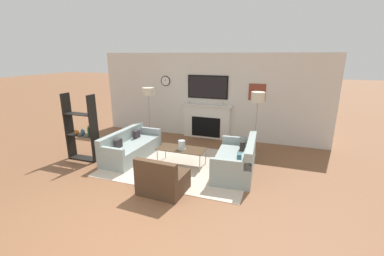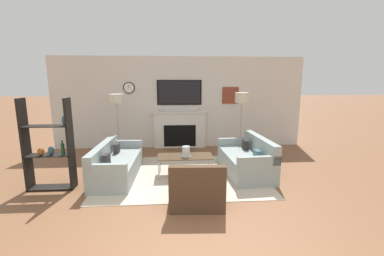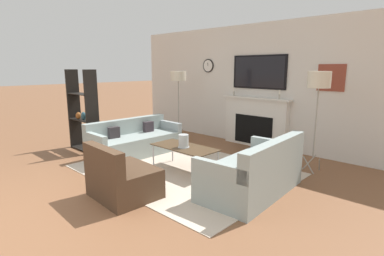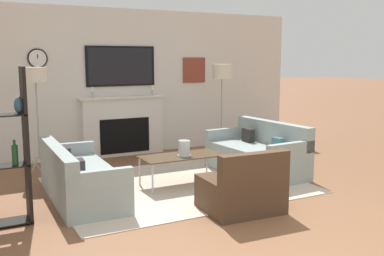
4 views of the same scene
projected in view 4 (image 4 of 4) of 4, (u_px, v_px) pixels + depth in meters
ground_plane at (302, 255)px, 4.15m from camera, size 60.00×60.00×0.00m
fireplace_wall at (121, 89)px, 8.34m from camera, size 7.45×0.28×2.70m
area_rug at (178, 185)px, 6.44m from camera, size 3.43×2.63×0.01m
couch_left at (79, 179)px, 5.75m from camera, size 0.81×1.89×0.71m
couch_right at (258, 155)px, 7.05m from camera, size 0.93×1.69×0.81m
armchair at (242, 190)px, 5.30m from camera, size 0.91×0.78×0.76m
coffee_table at (182, 157)px, 6.38m from camera, size 1.17×0.55×0.43m
hurricane_candle at (184, 149)px, 6.34m from camera, size 0.19×0.19×0.22m
floor_lamp_left at (35, 77)px, 6.75m from camera, size 0.37×0.37×1.68m
floor_lamp_right at (222, 73)px, 8.27m from camera, size 0.36×0.36×1.70m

